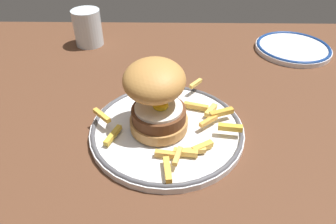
% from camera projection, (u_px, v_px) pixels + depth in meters
% --- Properties ---
extents(ground_plane, '(1.37, 0.98, 0.04)m').
position_uv_depth(ground_plane, '(173.00, 133.00, 0.57)').
color(ground_plane, '#553320').
extents(dinner_plate, '(0.27, 0.27, 0.02)m').
position_uv_depth(dinner_plate, '(168.00, 129.00, 0.54)').
color(dinner_plate, silver).
rests_on(dinner_plate, ground_plane).
extents(burger, '(0.11, 0.11, 0.12)m').
position_uv_depth(burger, '(157.00, 96.00, 0.50)').
color(burger, '#B88044').
rests_on(burger, dinner_plate).
extents(fries_pile, '(0.26, 0.25, 0.02)m').
position_uv_depth(fries_pile, '(180.00, 124.00, 0.52)').
color(fries_pile, gold).
rests_on(fries_pile, dinner_plate).
extents(water_glass, '(0.07, 0.07, 0.09)m').
position_uv_depth(water_glass, '(89.00, 30.00, 0.80)').
color(water_glass, silver).
rests_on(water_glass, ground_plane).
extents(side_plate, '(0.19, 0.19, 0.02)m').
position_uv_depth(side_plate, '(294.00, 48.00, 0.79)').
color(side_plate, white).
rests_on(side_plate, ground_plane).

